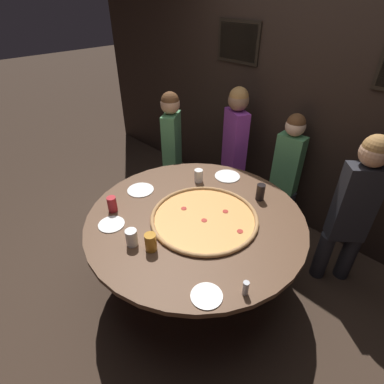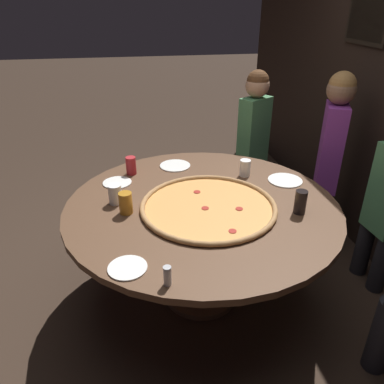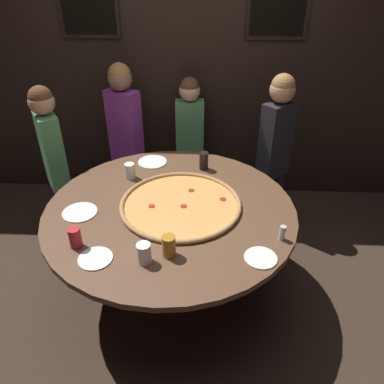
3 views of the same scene
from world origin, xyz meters
name	(u,v)px [view 3 (image 3 of 3)]	position (x,y,z in m)	size (l,w,h in m)	color
ground_plane	(173,284)	(0.00, 0.00, 0.00)	(24.00, 24.00, 0.00)	#38281E
back_wall	(183,66)	(0.00, 1.45, 1.30)	(6.40, 0.08, 2.60)	black
dining_table	(171,221)	(0.00, 0.00, 0.62)	(1.70, 1.70, 0.74)	brown
giant_pizza	(181,204)	(0.07, 0.02, 0.75)	(0.83, 0.83, 0.03)	#E0994C
drink_cup_front_edge	(144,253)	(-0.09, -0.53, 0.80)	(0.08, 0.08, 0.12)	white
drink_cup_by_shaker	(169,246)	(0.04, -0.47, 0.81)	(0.08, 0.08, 0.13)	#BC7A23
drink_cup_far_left	(130,171)	(-0.34, 0.38, 0.80)	(0.08, 0.08, 0.12)	white
drink_cup_beside_pizza	(204,161)	(0.22, 0.54, 0.81)	(0.07, 0.07, 0.14)	black
drink_cup_near_right	(75,238)	(-0.51, -0.42, 0.80)	(0.07, 0.07, 0.13)	#B22328
white_plate_left_side	(80,212)	(-0.59, -0.09, 0.74)	(0.23, 0.23, 0.01)	white
white_plate_near_front	(261,258)	(0.56, -0.47, 0.74)	(0.19, 0.19, 0.01)	white
white_plate_far_back	(95,258)	(-0.37, -0.52, 0.74)	(0.20, 0.20, 0.01)	white
white_plate_right_side	(152,162)	(-0.21, 0.63, 0.74)	(0.24, 0.24, 0.01)	white
condiment_shaker	(282,233)	(0.70, -0.30, 0.79)	(0.04, 0.04, 0.10)	silver
diner_side_left	(125,130)	(-0.53, 1.13, 0.80)	(0.37, 0.27, 1.41)	#232328
diner_far_left	(275,144)	(0.83, 0.93, 0.79)	(0.34, 0.33, 1.39)	#232328
diner_side_right	(53,155)	(-1.05, 0.68, 0.77)	(0.29, 0.35, 1.35)	#232328
diner_centre_back	(190,135)	(0.07, 1.24, 0.72)	(0.32, 0.19, 1.26)	#232328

